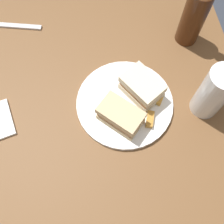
{
  "coord_description": "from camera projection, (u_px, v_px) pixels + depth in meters",
  "views": [
    {
      "loc": [
        0.24,
        0.0,
        1.41
      ],
      "look_at": [
        -0.03,
        0.04,
        0.78
      ],
      "focal_mm": 41.75,
      "sensor_mm": 36.0,
      "label": 1
    }
  ],
  "objects": [
    {
      "name": "potato_wedge_middle",
      "position": [
        128.0,
        115.0,
        0.69
      ],
      "size": [
        0.04,
        0.05,
        0.02
      ],
      "primitive_type": "cube",
      "rotation": [
        0.0,
        0.0,
        4.12
      ],
      "color": "#AD702D",
      "rests_on": "plate"
    },
    {
      "name": "cider_bottle",
      "position": [
        195.0,
        12.0,
        0.72
      ],
      "size": [
        0.07,
        0.07,
        0.28
      ],
      "color": "#47230F",
      "rests_on": "dining_table"
    },
    {
      "name": "potato_wedge_front",
      "position": [
        149.0,
        118.0,
        0.69
      ],
      "size": [
        0.05,
        0.03,
        0.01
      ],
      "primitive_type": "cube",
      "rotation": [
        0.0,
        0.0,
        2.81
      ],
      "color": "#B77F33",
      "rests_on": "plate"
    },
    {
      "name": "sandwich_half_right",
      "position": [
        141.0,
        87.0,
        0.7
      ],
      "size": [
        0.13,
        0.12,
        0.06
      ],
      "color": "beige",
      "rests_on": "plate"
    },
    {
      "name": "plate",
      "position": [
        124.0,
        103.0,
        0.72
      ],
      "size": [
        0.27,
        0.27,
        0.01
      ],
      "primitive_type": "cylinder",
      "color": "white",
      "rests_on": "dining_table"
    },
    {
      "name": "potato_wedge_back",
      "position": [
        145.0,
        96.0,
        0.71
      ],
      "size": [
        0.05,
        0.06,
        0.02
      ],
      "primitive_type": "cube",
      "rotation": [
        0.0,
        0.0,
        5.24
      ],
      "color": "#AD702D",
      "rests_on": "plate"
    },
    {
      "name": "ground_plane",
      "position": [
        106.0,
        175.0,
        1.39
      ],
      "size": [
        6.0,
        6.0,
        0.0
      ],
      "primitive_type": "plane",
      "color": "#333842"
    },
    {
      "name": "dining_table",
      "position": [
        104.0,
        160.0,
        1.05
      ],
      "size": [
        1.08,
        0.86,
        0.75
      ],
      "primitive_type": "cube",
      "color": "brown",
      "rests_on": "ground"
    },
    {
      "name": "fork",
      "position": [
        13.0,
        26.0,
        0.84
      ],
      "size": [
        0.06,
        0.18,
        0.01
      ],
      "primitive_type": "cube",
      "rotation": [
        0.0,
        0.0,
        4.49
      ],
      "color": "silver",
      "rests_on": "dining_table"
    },
    {
      "name": "sandwich_half_left",
      "position": [
        120.0,
        116.0,
        0.67
      ],
      "size": [
        0.13,
        0.13,
        0.06
      ],
      "color": "#CCB284",
      "rests_on": "plate"
    },
    {
      "name": "potato_wedge_left_edge",
      "position": [
        127.0,
        123.0,
        0.68
      ],
      "size": [
        0.03,
        0.05,
        0.02
      ],
      "primitive_type": "cube",
      "rotation": [
        0.0,
        0.0,
        5.14
      ],
      "color": "gold",
      "rests_on": "plate"
    },
    {
      "name": "pint_glass",
      "position": [
        211.0,
        95.0,
        0.66
      ],
      "size": [
        0.08,
        0.08,
        0.17
      ],
      "color": "white",
      "rests_on": "dining_table"
    },
    {
      "name": "potato_wedge_right_edge",
      "position": [
        154.0,
        99.0,
        0.71
      ],
      "size": [
        0.04,
        0.05,
        0.02
      ],
      "primitive_type": "cube",
      "rotation": [
        0.0,
        0.0,
        4.15
      ],
      "color": "gold",
      "rests_on": "plate"
    }
  ]
}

